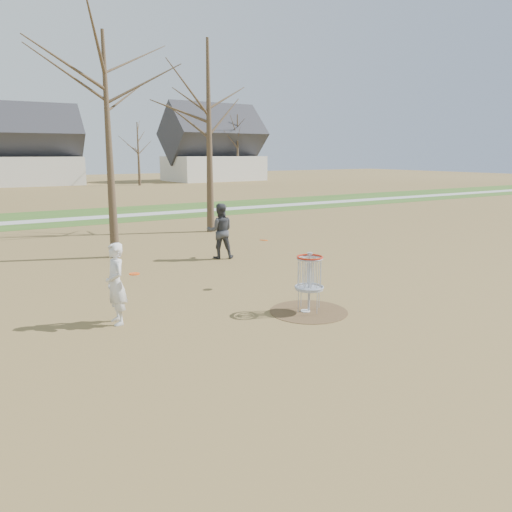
{
  "coord_description": "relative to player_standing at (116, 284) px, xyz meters",
  "views": [
    {
      "loc": [
        -6.8,
        -8.71,
        3.57
      ],
      "look_at": [
        -0.5,
        1.5,
        1.1
      ],
      "focal_mm": 35.0,
      "sensor_mm": 36.0,
      "label": 1
    }
  ],
  "objects": [
    {
      "name": "bare_trees",
      "position": [
        5.76,
        34.28,
        4.47
      ],
      "size": [
        52.62,
        44.98,
        9.0
      ],
      "color": "#382B1E",
      "rests_on": "ground"
    },
    {
      "name": "discs_in_play",
      "position": [
        2.39,
        0.34,
        0.33
      ],
      "size": [
        4.17,
        1.38,
        0.23
      ],
      "color": "#FB540D",
      "rests_on": "ground"
    },
    {
      "name": "disc_grounded",
      "position": [
        3.91,
        -1.47,
        -0.85
      ],
      "size": [
        0.22,
        0.22,
        0.02
      ],
      "primitive_type": "cylinder",
      "color": "silver",
      "rests_on": "dirt_circle"
    },
    {
      "name": "ground",
      "position": [
        3.98,
        -1.5,
        -0.87
      ],
      "size": [
        160.0,
        160.0,
        0.0
      ],
      "primitive_type": "plane",
      "color": "brown",
      "rests_on": "ground"
    },
    {
      "name": "green_band",
      "position": [
        3.98,
        19.5,
        -0.87
      ],
      "size": [
        160.0,
        8.0,
        0.01
      ],
      "primitive_type": "cube",
      "color": "#2D5119",
      "rests_on": "ground"
    },
    {
      "name": "disc_golf_basket",
      "position": [
        3.98,
        -1.5,
        0.04
      ],
      "size": [
        0.64,
        0.64,
        1.35
      ],
      "color": "#9EA3AD",
      "rests_on": "ground"
    },
    {
      "name": "player_throwing",
      "position": [
        5.04,
        4.89,
        0.08
      ],
      "size": [
        1.13,
        1.02,
        1.9
      ],
      "primitive_type": "imported",
      "rotation": [
        0.0,
        0.0,
        2.75
      ],
      "color": "#35373B",
      "rests_on": "ground"
    },
    {
      "name": "houses_row",
      "position": [
        8.29,
        51.06,
        2.65
      ],
      "size": [
        56.51,
        10.01,
        7.26
      ],
      "color": "silver",
      "rests_on": "ground"
    },
    {
      "name": "footpath",
      "position": [
        3.98,
        18.5,
        -0.86
      ],
      "size": [
        160.0,
        1.5,
        0.01
      ],
      "primitive_type": "cube",
      "color": "#9E9E99",
      "rests_on": "green_band"
    },
    {
      "name": "dirt_circle",
      "position": [
        3.98,
        -1.5,
        -0.87
      ],
      "size": [
        1.8,
        1.8,
        0.01
      ],
      "primitive_type": "cylinder",
      "color": "#47331E",
      "rests_on": "ground"
    },
    {
      "name": "player_standing",
      "position": [
        0.0,
        0.0,
        0.0
      ],
      "size": [
        0.42,
        0.64,
        1.75
      ],
      "primitive_type": "imported",
      "rotation": [
        0.0,
        0.0,
        -1.56
      ],
      "color": "silver",
      "rests_on": "ground"
    }
  ]
}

